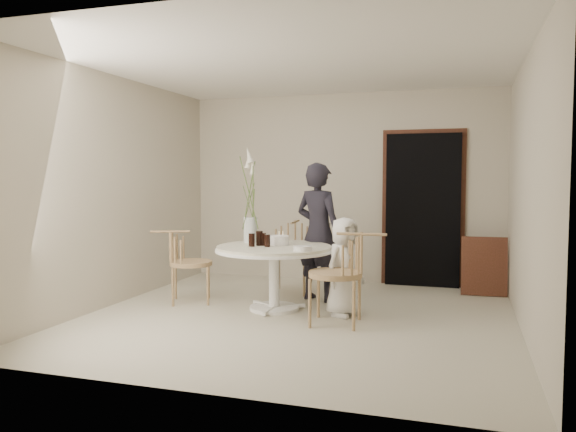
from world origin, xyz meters
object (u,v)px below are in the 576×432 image
(chair_left, at_px, (181,256))
(girl, at_px, (318,232))
(boy, at_px, (344,267))
(birthday_cake, at_px, (279,240))
(chair_far, at_px, (293,246))
(chair_right, at_px, (349,265))
(flower_vase, at_px, (250,209))
(table, at_px, (274,256))

(chair_left, bearing_deg, girl, -92.30)
(chair_left, distance_m, boy, 2.01)
(chair_left, height_order, boy, boy)
(chair_left, xyz_separation_m, birthday_cake, (1.21, 0.10, 0.21))
(chair_far, bearing_deg, boy, -55.66)
(chair_right, relative_size, boy, 0.89)
(chair_far, xyz_separation_m, boy, (0.92, -1.12, -0.06))
(birthday_cake, xyz_separation_m, flower_vase, (-0.40, 0.11, 0.35))
(chair_right, height_order, chair_left, chair_right)
(table, relative_size, birthday_cake, 6.00)
(table, xyz_separation_m, chair_right, (0.93, -0.39, 0.00))
(chair_left, xyz_separation_m, flower_vase, (0.82, 0.22, 0.56))
(table, xyz_separation_m, girl, (0.35, 0.63, 0.22))
(chair_far, xyz_separation_m, chair_left, (-1.08, -1.08, -0.03))
(chair_far, height_order, chair_left, chair_far)
(chair_right, xyz_separation_m, girl, (-0.58, 1.03, 0.22))
(chair_left, bearing_deg, chair_right, -125.01)
(table, xyz_separation_m, birthday_cake, (0.02, 0.12, 0.17))
(chair_right, height_order, birthday_cake, chair_right)
(girl, height_order, flower_vase, flower_vase)
(chair_right, bearing_deg, chair_left, -103.98)
(table, xyz_separation_m, chair_far, (-0.11, 1.10, -0.02))
(table, distance_m, girl, 0.76)
(girl, bearing_deg, table, 81.51)
(chair_far, bearing_deg, birthday_cake, -87.51)
(chair_far, distance_m, flower_vase, 1.05)
(table, relative_size, chair_right, 1.39)
(chair_left, xyz_separation_m, boy, (2.00, -0.04, -0.03))
(chair_right, distance_m, birthday_cake, 1.06)
(chair_far, xyz_separation_m, birthday_cake, (0.13, -0.98, 0.18))
(chair_far, height_order, boy, boy)
(girl, relative_size, boy, 1.57)
(chair_left, relative_size, boy, 0.82)
(chair_right, height_order, flower_vase, flower_vase)
(table, relative_size, flower_vase, 1.17)
(chair_far, relative_size, birthday_cake, 4.18)
(table, distance_m, flower_vase, 0.68)
(chair_far, relative_size, flower_vase, 0.82)
(boy, bearing_deg, chair_far, 69.56)
(chair_far, relative_size, chair_left, 1.05)
(flower_vase, bearing_deg, table, -31.47)
(chair_left, bearing_deg, table, -114.83)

